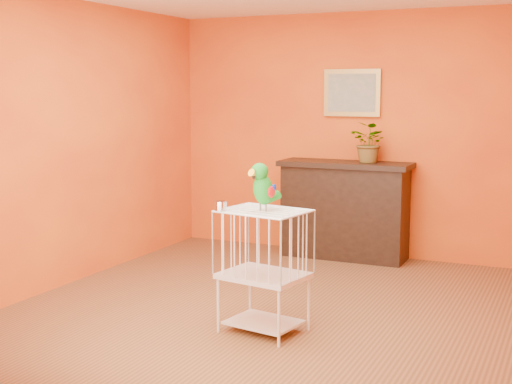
% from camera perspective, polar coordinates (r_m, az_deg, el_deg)
% --- Properties ---
extents(ground, '(4.50, 4.50, 0.00)m').
position_cam_1_polar(ground, '(5.91, 0.96, -9.35)').
color(ground, brown).
rests_on(ground, ground).
extents(room_shell, '(4.50, 4.50, 4.50)m').
position_cam_1_polar(room_shell, '(5.64, 1.00, 6.17)').
color(room_shell, orange).
rests_on(room_shell, ground).
extents(console_cabinet, '(1.39, 0.50, 1.03)m').
position_cam_1_polar(console_cabinet, '(7.63, 7.08, -1.43)').
color(console_cabinet, black).
rests_on(console_cabinet, ground).
extents(potted_plant, '(0.51, 0.54, 0.33)m').
position_cam_1_polar(potted_plant, '(7.53, 9.23, 3.61)').
color(potted_plant, '#26722D').
rests_on(potted_plant, console_cabinet).
extents(framed_picture, '(0.62, 0.04, 0.50)m').
position_cam_1_polar(framed_picture, '(7.72, 7.69, 7.87)').
color(framed_picture, '#AA863C').
rests_on(framed_picture, room_shell).
extents(birdcage, '(0.66, 0.55, 0.91)m').
position_cam_1_polar(birdcage, '(5.26, 0.61, -6.20)').
color(birdcage, silver).
rests_on(birdcage, ground).
extents(feed_cup, '(0.09, 0.09, 0.06)m').
position_cam_1_polar(feed_cup, '(5.16, -2.87, -1.09)').
color(feed_cup, silver).
rests_on(feed_cup, birdcage).
extents(parrot, '(0.19, 0.32, 0.35)m').
position_cam_1_polar(parrot, '(5.12, 0.56, 0.47)').
color(parrot, '#59544C').
rests_on(parrot, birdcage).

